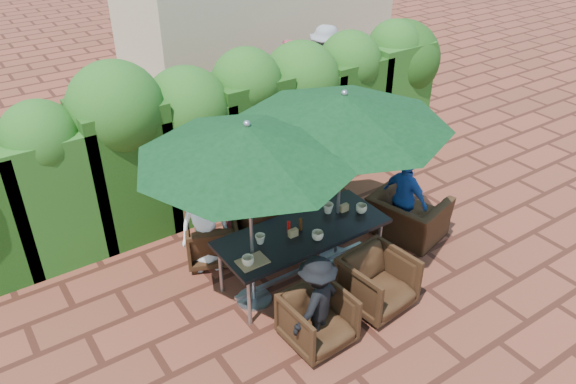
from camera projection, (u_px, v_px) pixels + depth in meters
ground at (307, 274)px, 7.50m from camera, size 80.00×80.00×0.00m
dining_table at (303, 235)px, 7.09m from camera, size 2.22×0.90×0.75m
umbrella_left at (248, 142)px, 5.91m from camera, size 2.50×2.50×2.46m
umbrella_right at (344, 110)px, 6.64m from camera, size 2.65×2.65×2.46m
chair_far_left at (212, 237)px, 7.60m from camera, size 0.89×0.87×0.71m
chair_far_mid at (265, 216)px, 7.92m from camera, size 0.88×0.83×0.85m
chair_far_right at (314, 200)px, 8.40m from camera, size 0.77×0.73×0.72m
chair_near_left at (318, 317)px, 6.30m from camera, size 0.73×0.69×0.72m
chair_near_right at (378, 280)px, 6.80m from camera, size 0.83×0.79×0.78m
chair_end_right at (409, 210)px, 8.03m from camera, size 0.88×1.12×0.86m
adult_far_left at (205, 225)px, 7.33m from camera, size 0.73×0.60×1.29m
adult_far_mid at (271, 207)px, 7.76m from camera, size 0.53×0.47×1.23m
adult_far_right at (311, 192)px, 8.13m from camera, size 0.64×0.47×1.20m
adult_near_left at (317, 302)px, 6.18m from camera, size 0.82×0.57×1.17m
adult_end_right at (405, 198)px, 7.91m from camera, size 0.45×0.78×1.27m
child_left at (232, 223)px, 7.84m from camera, size 0.31×0.26×0.77m
child_right at (291, 209)px, 8.14m from camera, size 0.34×0.31×0.77m
pedestrian_a at (238, 93)px, 10.73m from camera, size 1.62×0.64×1.71m
pedestrian_b at (288, 79)px, 11.50m from camera, size 0.83×0.55×1.63m
pedestrian_c at (325, 71)px, 11.59m from camera, size 1.17×1.28×1.87m
cup_a at (248, 261)px, 6.44m from camera, size 0.15×0.15×0.12m
cup_b at (260, 239)px, 6.80m from camera, size 0.13×0.13×0.12m
cup_c at (318, 236)px, 6.86m from camera, size 0.15×0.15×0.12m
cup_d at (328, 208)px, 7.37m from camera, size 0.14×0.14×0.13m
cup_e at (361, 209)px, 7.37m from camera, size 0.15×0.15×0.12m
ketchup_bottle at (289, 227)px, 6.97m from camera, size 0.04×0.04×0.17m
sauce_bottle at (301, 224)px, 7.02m from camera, size 0.04×0.04×0.17m
serving_tray at (253, 262)px, 6.51m from camera, size 0.35×0.25×0.02m
number_block_left at (293, 233)px, 6.92m from camera, size 0.12×0.06×0.10m
number_block_right at (344, 208)px, 7.41m from camera, size 0.12×0.06×0.10m
hedge_wall at (208, 124)px, 8.34m from camera, size 9.10×1.60×2.57m
building at (255, 9)px, 13.26m from camera, size 6.20×3.08×3.20m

